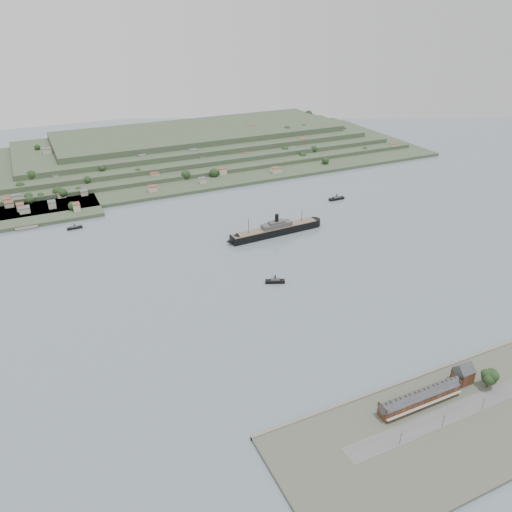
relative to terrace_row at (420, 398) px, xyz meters
name	(u,v)px	position (x,y,z in m)	size (l,w,h in m)	color
ground	(294,276)	(10.00, 168.02, -6.84)	(1400.00, 1400.00, 0.00)	slate
near_shore	(455,421)	(10.00, -18.73, -5.83)	(220.00, 80.00, 2.60)	#4C5142
terrace_row	(420,398)	(0.00, 0.00, 0.00)	(55.60, 9.80, 11.07)	#452718
gabled_building	(463,373)	(37.50, 4.02, 1.34)	(10.40, 10.18, 14.09)	#452718
far_peninsula	(184,149)	(37.91, 561.12, 5.04)	(760.00, 309.00, 30.00)	#374830
steamship	(273,231)	(30.47, 250.59, -2.01)	(109.02, 17.68, 26.14)	black
tugboat	(275,281)	(-10.95, 164.16, -5.03)	(16.88, 10.43, 7.41)	black
ferry_west	(75,228)	(-149.56, 352.35, -5.46)	(15.57, 5.22, 5.75)	black
ferry_east	(337,198)	(144.92, 307.11, -5.09)	(19.42, 5.43, 7.28)	black
fig_tree	(490,377)	(48.23, -6.81, 3.07)	(11.62, 10.06, 12.97)	#422B1E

